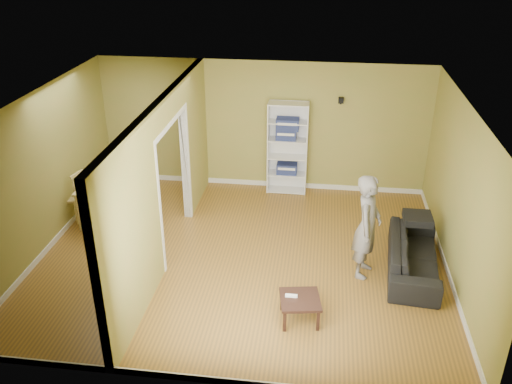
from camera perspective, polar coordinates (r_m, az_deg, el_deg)
room_shell at (r=8.29m, az=-1.55°, el=0.71°), size 6.50×6.50×6.50m
partition at (r=8.55m, az=-9.52°, el=1.15°), size 0.22×5.50×2.60m
wall_speaker at (r=10.51m, az=8.94°, el=9.51°), size 0.10×0.10×0.10m
sofa at (r=8.76m, az=16.33°, el=-5.96°), size 1.98×0.99×0.73m
person at (r=8.22m, az=11.72°, el=-2.70°), size 0.82×0.71×1.94m
bookshelf at (r=10.76m, az=3.35°, el=4.71°), size 0.78×0.34×1.86m
paper_box_navy_a at (r=10.88m, az=3.27°, el=2.51°), size 0.40×0.26×0.21m
paper_box_navy_b at (r=10.62m, az=3.20°, el=6.09°), size 0.39×0.26×0.20m
paper_box_navy_c at (r=10.53m, az=3.36°, el=7.30°), size 0.44×0.29×0.22m
coffee_table at (r=7.50m, az=4.66°, el=-11.42°), size 0.53×0.53×0.36m
game_controller at (r=7.48m, az=3.74°, el=-10.84°), size 0.17×0.04×0.03m
dining_table at (r=9.93m, az=-14.91°, el=0.09°), size 1.15×0.77×0.72m
chair_left at (r=10.35m, az=-18.76°, el=-0.34°), size 0.54×0.54×0.97m
chair_near at (r=9.53m, az=-15.81°, el=-2.15°), size 0.61×0.61×1.00m
chair_far at (r=10.40m, az=-13.41°, el=0.68°), size 0.55×0.55×1.02m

